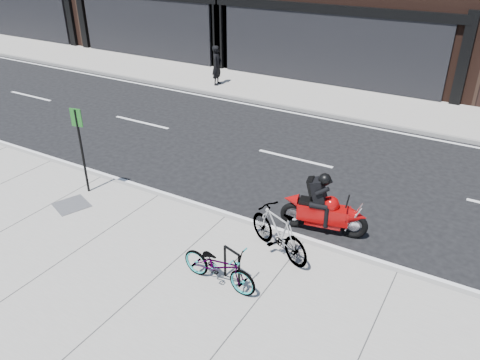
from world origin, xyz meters
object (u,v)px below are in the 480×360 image
Objects in this scene: bicycle_front at (219,266)px; sign_post at (81,144)px; motorcycle at (328,210)px; utility_grate at (72,205)px; pedestrian at (217,65)px; bike_rack at (232,263)px; bicycle_rear at (279,232)px.

sign_post is (-4.84, 1.33, 0.91)m from bicycle_front.
utility_grate is (-5.74, -2.23, -0.47)m from motorcycle.
bicycle_front is 0.96× the size of pedestrian.
pedestrian is (-7.29, 10.83, 0.41)m from bike_rack.
bicycle_rear is 0.78× the size of sign_post.
bicycle_front is 0.82× the size of motorcycle.
bike_rack is 0.46× the size of bicycle_front.
motorcycle is (1.06, 2.83, 0.05)m from bicycle_front.
bicycle_rear reaches higher than bicycle_front.
bicycle_front reaches higher than utility_grate.
motorcycle is 6.15m from sign_post.
pedestrian is at bearing 35.94° from bicycle_front.
bike_rack is at bearing -37.92° from bicycle_front.
sign_post reaches higher than pedestrian.
bicycle_rear is (0.36, 1.25, 0.09)m from bike_rack.
pedestrian reaches higher than utility_grate.
pedestrian is at bearing 91.04° from sign_post.
sign_post is (-5.37, -0.11, 0.81)m from bicycle_rear.
bicycle_front is 4.74m from utility_grate.
bike_rack is 2.79m from motorcycle.
bicycle_rear is 2.31× the size of utility_grate.
bicycle_rear reaches higher than utility_grate.
sign_post is (2.28, -9.70, 0.50)m from pedestrian.
pedestrian is at bearing -117.19° from bicycle_rear.
bicycle_front is at bearing -121.55° from motorcycle.
bicycle_front is 13.13m from pedestrian.
pedestrian is at bearing 124.02° from motorcycle.
bike_rack is 4.88m from utility_grate.
motorcycle is at bearing 2.08° from sign_post.
pedestrian is at bearing 123.93° from bike_rack.
sign_post reaches higher than bicycle_rear.
bicycle_front is 0.72× the size of sign_post.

